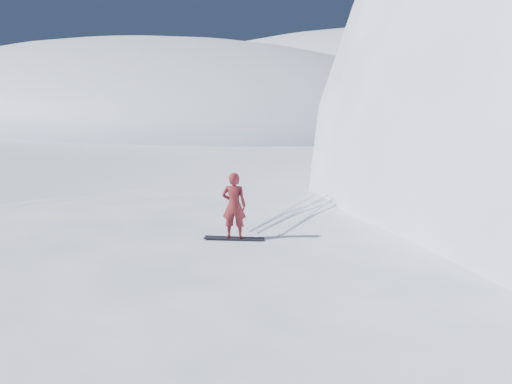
# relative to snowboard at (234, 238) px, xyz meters

# --- Properties ---
(ground) EXTENTS (400.00, 400.00, 0.00)m
(ground) POSITION_rel_snowboard_xyz_m (0.19, -1.87, -2.41)
(ground) COLOR white
(ground) RESTS_ON ground
(near_ridge) EXTENTS (36.00, 28.00, 4.80)m
(near_ridge) POSITION_rel_snowboard_xyz_m (1.19, 1.13, -2.41)
(near_ridge) COLOR white
(near_ridge) RESTS_ON ground
(far_ridge_a) EXTENTS (120.00, 70.00, 28.00)m
(far_ridge_a) POSITION_rel_snowboard_xyz_m (-69.81, 58.13, -2.41)
(far_ridge_a) COLOR white
(far_ridge_a) RESTS_ON ground
(far_ridge_c) EXTENTS (140.00, 90.00, 36.00)m
(far_ridge_c) POSITION_rel_snowboard_xyz_m (-39.81, 108.13, -2.41)
(far_ridge_c) COLOR white
(far_ridge_c) RESTS_ON ground
(wind_bumps) EXTENTS (16.00, 14.40, 1.00)m
(wind_bumps) POSITION_rel_snowboard_xyz_m (-0.36, 0.25, -2.41)
(wind_bumps) COLOR white
(wind_bumps) RESTS_ON ground
(snowboard) EXTENTS (1.56, 1.02, 0.03)m
(snowboard) POSITION_rel_snowboard_xyz_m (0.00, 0.00, 0.00)
(snowboard) COLOR black
(snowboard) RESTS_ON near_ridge
(snowboarder) EXTENTS (0.76, 0.67, 1.75)m
(snowboarder) POSITION_rel_snowboard_xyz_m (0.00, 0.00, 0.89)
(snowboarder) COLOR maroon
(snowboarder) RESTS_ON snowboard
(vapor_plume) EXTENTS (11.42, 9.13, 7.99)m
(vapor_plume) POSITION_rel_snowboard_xyz_m (-65.31, 40.04, -2.41)
(vapor_plume) COLOR white
(vapor_plume) RESTS_ON ground
(board_tracks) EXTENTS (2.15, 5.94, 0.04)m
(board_tracks) POSITION_rel_snowboard_xyz_m (-0.26, 3.76, 0.01)
(board_tracks) COLOR silver
(board_tracks) RESTS_ON ground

